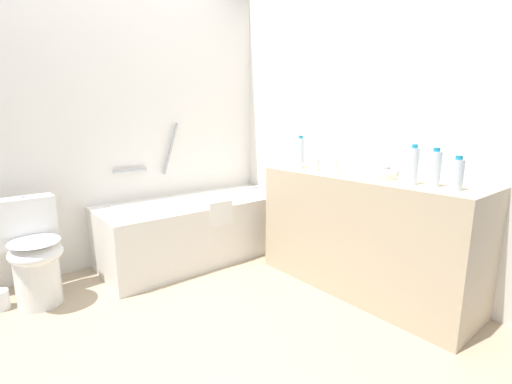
% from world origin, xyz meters
% --- Properties ---
extents(ground_plane, '(4.00, 4.00, 0.00)m').
position_xyz_m(ground_plane, '(0.00, 0.00, 0.00)').
color(ground_plane, tan).
extents(wall_back_tiled, '(3.40, 0.10, 2.43)m').
position_xyz_m(wall_back_tiled, '(0.00, 1.37, 1.21)').
color(wall_back_tiled, white).
rests_on(wall_back_tiled, ground_plane).
extents(wall_right_mirror, '(0.10, 3.03, 2.43)m').
position_xyz_m(wall_right_mirror, '(1.55, 0.00, 1.21)').
color(wall_right_mirror, white).
rests_on(wall_right_mirror, ground_plane).
extents(bathtub, '(1.68, 0.72, 1.20)m').
position_xyz_m(bathtub, '(0.62, 0.96, 0.28)').
color(bathtub, white).
rests_on(bathtub, ground_plane).
extents(toilet, '(0.36, 0.50, 0.72)m').
position_xyz_m(toilet, '(-0.65, 0.92, 0.35)').
color(toilet, white).
rests_on(toilet, ground_plane).
extents(vanity_counter, '(0.53, 1.55, 0.84)m').
position_xyz_m(vanity_counter, '(1.23, -0.34, 0.42)').
color(vanity_counter, tan).
rests_on(vanity_counter, ground_plane).
extents(sink_basin, '(0.30, 0.30, 0.05)m').
position_xyz_m(sink_basin, '(1.20, -0.42, 0.86)').
color(sink_basin, white).
rests_on(sink_basin, vanity_counter).
extents(sink_faucet, '(0.11, 0.15, 0.06)m').
position_xyz_m(sink_faucet, '(1.38, -0.42, 0.87)').
color(sink_faucet, '#B3B3B8').
rests_on(sink_faucet, vanity_counter).
extents(water_bottle_0, '(0.06, 0.06, 0.26)m').
position_xyz_m(water_bottle_0, '(1.15, 0.22, 0.97)').
color(water_bottle_0, silver).
rests_on(water_bottle_0, vanity_counter).
extents(water_bottle_1, '(0.07, 0.07, 0.19)m').
position_xyz_m(water_bottle_1, '(1.16, -0.95, 0.93)').
color(water_bottle_1, silver).
rests_on(water_bottle_1, vanity_counter).
extents(water_bottle_2, '(0.06, 0.06, 0.24)m').
position_xyz_m(water_bottle_2, '(1.15, -0.70, 0.95)').
color(water_bottle_2, silver).
rests_on(water_bottle_2, vanity_counter).
extents(water_bottle_3, '(0.07, 0.07, 0.22)m').
position_xyz_m(water_bottle_3, '(1.18, -0.82, 0.95)').
color(water_bottle_3, silver).
rests_on(water_bottle_3, vanity_counter).
extents(water_bottle_4, '(0.07, 0.07, 0.20)m').
position_xyz_m(water_bottle_4, '(1.22, 0.32, 0.93)').
color(water_bottle_4, silver).
rests_on(water_bottle_4, vanity_counter).
extents(drinking_glass_0, '(0.07, 0.07, 0.09)m').
position_xyz_m(drinking_glass_0, '(1.15, 0.06, 0.89)').
color(drinking_glass_0, white).
rests_on(drinking_glass_0, vanity_counter).
extents(drinking_glass_1, '(0.07, 0.07, 0.08)m').
position_xyz_m(drinking_glass_1, '(1.19, -0.08, 0.88)').
color(drinking_glass_1, white).
rests_on(drinking_glass_1, vanity_counter).
extents(toilet_paper_roll, '(0.11, 0.11, 0.13)m').
position_xyz_m(toilet_paper_roll, '(-0.87, 0.97, 0.06)').
color(toilet_paper_roll, white).
rests_on(toilet_paper_roll, ground_plane).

